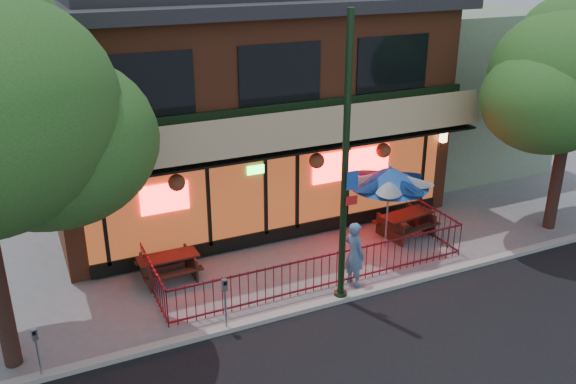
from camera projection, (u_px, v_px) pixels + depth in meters
name	position (u px, v px, depth m)	size (l,w,h in m)	color
ground	(332.00, 291.00, 15.54)	(80.00, 80.00, 0.00)	gray
curb	(342.00, 299.00, 15.10)	(80.00, 0.25, 0.12)	#999993
restaurant_building	(231.00, 79.00, 19.97)	(12.96, 9.49, 8.05)	brown
neighbor_building	(438.00, 85.00, 24.42)	(6.00, 7.00, 6.00)	gray
patio_fence	(324.00, 261.00, 15.73)	(8.44, 2.62, 1.00)	#4B101B
street_light	(345.00, 181.00, 14.02)	(0.43, 0.32, 7.00)	black
street_tree_right	(575.00, 68.00, 17.33)	(4.80, 4.80, 7.02)	#38231C
picnic_table_left	(168.00, 264.00, 15.98)	(1.57, 1.21, 0.67)	#3C1F16
picnic_table_right	(406.00, 221.00, 18.41)	(1.81, 1.48, 0.71)	#351C12
patio_umbrella	(390.00, 177.00, 17.05)	(2.23, 2.23, 2.55)	gray
pedestrian	(354.00, 254.00, 15.56)	(0.64, 0.42, 1.75)	#4E719C
parking_meter_near	(225.00, 296.00, 13.61)	(0.12, 0.11, 1.34)	#919399
parking_meter_far	(36.00, 346.00, 12.09)	(0.13, 0.12, 1.19)	#95979D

